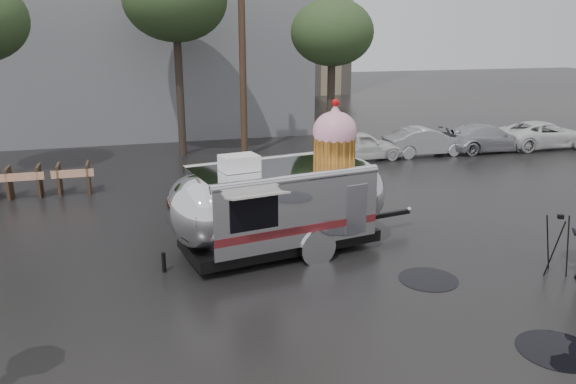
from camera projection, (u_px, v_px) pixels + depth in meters
name	position (u px, v px, depth m)	size (l,w,h in m)	color
ground	(269.00, 320.00, 10.41)	(120.00, 120.00, 0.00)	black
puddles	(312.00, 370.00, 8.88)	(12.16, 5.30, 0.01)	black
grey_building	(83.00, 4.00, 29.68)	(22.00, 12.00, 13.00)	slate
utility_pole	(242.00, 45.00, 22.72)	(1.60, 0.28, 9.00)	#473323
tree_mid	(175.00, 0.00, 22.49)	(4.20, 4.20, 8.03)	#382D26
tree_right	(332.00, 33.00, 22.61)	(3.36, 3.36, 6.42)	#382D26
barricade_row	(24.00, 181.00, 17.97)	(4.30, 0.80, 1.00)	#473323
parked_cars	(463.00, 137.00, 24.43)	(13.20, 1.90, 1.50)	silver
airstream_trailer	(283.00, 200.00, 13.36)	(6.76, 3.31, 3.68)	silver
tripod	(557.00, 240.00, 12.18)	(0.57, 0.54, 1.38)	black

